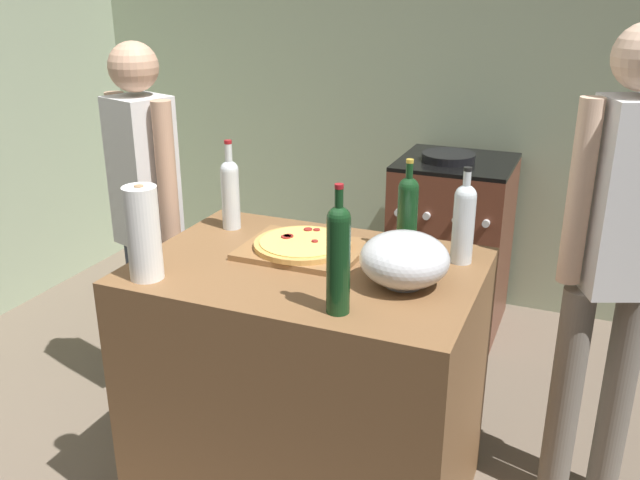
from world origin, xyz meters
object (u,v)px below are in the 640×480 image
(stove, at_px, (451,243))
(wine_bottle_clear, at_px, (407,214))
(pizza, at_px, (303,244))
(wine_bottle_amber, at_px, (230,191))
(wine_bottle_dark, at_px, (338,256))
(person_in_stripes, at_px, (147,214))
(person_in_red, at_px, (615,254))
(paper_towel_roll, at_px, (143,233))
(mixing_bowl, at_px, (404,259))
(wine_bottle_green, at_px, (464,220))

(stove, bearing_deg, wine_bottle_clear, -85.19)
(pizza, distance_m, wine_bottle_amber, 0.38)
(wine_bottle_dark, bearing_deg, person_in_stripes, 151.77)
(person_in_red, bearing_deg, paper_towel_roll, -153.39)
(person_in_stripes, bearing_deg, mixing_bowl, -15.30)
(stove, bearing_deg, person_in_stripes, -127.78)
(wine_bottle_clear, xyz_separation_m, person_in_red, (0.64, 0.19, -0.11))
(stove, bearing_deg, pizza, -98.36)
(pizza, bearing_deg, wine_bottle_clear, 17.42)
(stove, xyz_separation_m, person_in_stripes, (-0.99, -1.28, 0.44))
(paper_towel_roll, height_order, wine_bottle_clear, wine_bottle_clear)
(stove, bearing_deg, mixing_bowl, -83.81)
(wine_bottle_clear, relative_size, person_in_red, 0.20)
(paper_towel_roll, relative_size, person_in_stripes, 0.19)
(wine_bottle_clear, xyz_separation_m, wine_bottle_green, (0.18, 0.02, -0.01))
(wine_bottle_clear, bearing_deg, wine_bottle_amber, 178.21)
(pizza, height_order, person_in_red, person_in_red)
(person_in_red, bearing_deg, wine_bottle_clear, -163.79)
(pizza, distance_m, person_in_red, 1.02)
(stove, bearing_deg, wine_bottle_dark, -88.32)
(pizza, bearing_deg, wine_bottle_amber, 160.01)
(mixing_bowl, bearing_deg, wine_bottle_green, 63.78)
(mixing_bowl, relative_size, wine_bottle_green, 0.85)
(person_in_stripes, bearing_deg, paper_towel_roll, -54.00)
(pizza, distance_m, stove, 1.57)
(wine_bottle_green, relative_size, person_in_stripes, 0.20)
(wine_bottle_clear, bearing_deg, paper_towel_roll, -145.12)
(pizza, height_order, wine_bottle_amber, wine_bottle_amber)
(mixing_bowl, relative_size, stove, 0.28)
(wine_bottle_clear, bearing_deg, wine_bottle_green, 6.37)
(paper_towel_roll, xyz_separation_m, person_in_stripes, (-0.41, 0.57, -0.17))
(wine_bottle_amber, distance_m, wine_bottle_green, 0.86)
(paper_towel_roll, relative_size, wine_bottle_dark, 0.81)
(stove, bearing_deg, person_in_red, -57.22)
(mixing_bowl, height_order, wine_bottle_clear, wine_bottle_clear)
(pizza, relative_size, wine_bottle_dark, 0.89)
(wine_bottle_green, xyz_separation_m, wine_bottle_dark, (-0.24, -0.49, 0.02))
(paper_towel_roll, xyz_separation_m, person_in_red, (1.34, 0.67, -0.11))
(wine_bottle_amber, distance_m, wine_bottle_clear, 0.68)
(mixing_bowl, distance_m, wine_bottle_clear, 0.25)
(mixing_bowl, relative_size, wine_bottle_amber, 0.82)
(mixing_bowl, relative_size, wine_bottle_dark, 0.73)
(pizza, bearing_deg, person_in_red, 16.63)
(wine_bottle_amber, bearing_deg, wine_bottle_green, -0.06)
(pizza, relative_size, person_in_stripes, 0.21)
(paper_towel_roll, height_order, wine_bottle_dark, wine_bottle_dark)
(paper_towel_roll, bearing_deg, stove, 72.69)
(wine_bottle_clear, xyz_separation_m, person_in_stripes, (-1.11, 0.09, -0.17))
(wine_bottle_clear, bearing_deg, mixing_bowl, -75.76)
(person_in_red, bearing_deg, person_in_stripes, -176.77)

